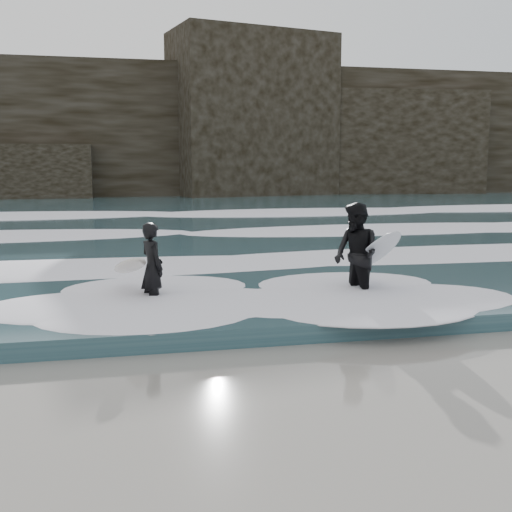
# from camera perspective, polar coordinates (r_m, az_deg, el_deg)

# --- Properties ---
(ground) EXTENTS (120.00, 120.00, 0.00)m
(ground) POSITION_cam_1_polar(r_m,az_deg,el_deg) (6.71, 4.62, -15.35)
(ground) COLOR brown
(ground) RESTS_ON ground
(sea) EXTENTS (90.00, 52.00, 0.30)m
(sea) POSITION_cam_1_polar(r_m,az_deg,el_deg) (35.00, -9.78, 3.95)
(sea) COLOR #2A4A53
(sea) RESTS_ON ground
(headland) EXTENTS (70.00, 9.00, 10.00)m
(headland) POSITION_cam_1_polar(r_m,az_deg,el_deg) (51.95, -10.97, 10.62)
(headland) COLOR black
(headland) RESTS_ON ground
(foam_near) EXTENTS (60.00, 3.20, 0.20)m
(foam_near) POSITION_cam_1_polar(r_m,az_deg,el_deg) (15.15, -5.61, -0.48)
(foam_near) COLOR white
(foam_near) RESTS_ON sea
(foam_mid) EXTENTS (60.00, 4.00, 0.24)m
(foam_mid) POSITION_cam_1_polar(r_m,az_deg,el_deg) (22.06, -7.93, 2.25)
(foam_mid) COLOR white
(foam_mid) RESTS_ON sea
(foam_far) EXTENTS (60.00, 4.80, 0.30)m
(foam_far) POSITION_cam_1_polar(r_m,az_deg,el_deg) (31.00, -9.39, 3.98)
(foam_far) COLOR white
(foam_far) RESTS_ON sea
(surfer_left) EXTENTS (1.05, 1.96, 1.64)m
(surfer_left) POSITION_cam_1_polar(r_m,az_deg,el_deg) (11.73, -9.63, -1.00)
(surfer_left) COLOR black
(surfer_left) RESTS_ON ground
(surfer_right) EXTENTS (1.21, 1.89, 1.96)m
(surfer_right) POSITION_cam_1_polar(r_m,az_deg,el_deg) (12.13, 9.04, 0.09)
(surfer_right) COLOR black
(surfer_right) RESTS_ON ground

